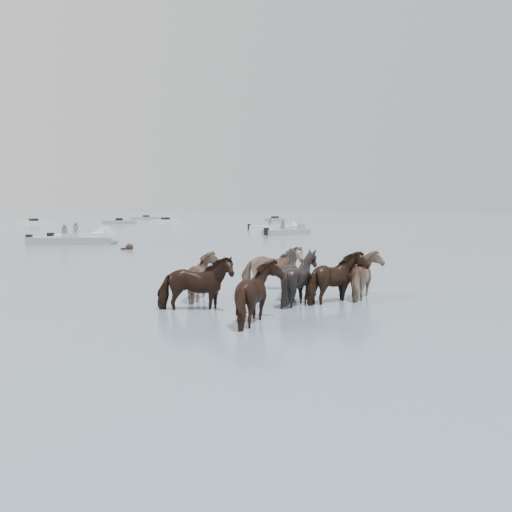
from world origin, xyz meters
TOP-DOWN VIEW (x-y plane):
  - ground at (0.00, 0.00)m, footprint 400.00×400.00m
  - pony_herd at (-1.41, -0.67)m, footprint 6.42×5.35m
  - swimming_pony at (3.06, 18.03)m, footprint 0.72×0.44m
  - motorboat_b at (2.61, 23.93)m, footprint 5.68×4.48m
  - motorboat_c at (4.98, 29.18)m, footprint 6.43×4.37m
  - motorboat_d at (21.92, 25.27)m, footprint 4.97×1.78m
  - motorboat_e at (27.21, 33.17)m, footprint 5.40×4.52m

SIDE VIEW (x-z plane):
  - ground at x=0.00m, z-range 0.00..0.00m
  - swimming_pony at x=3.06m, z-range -0.12..0.32m
  - motorboat_c at x=4.98m, z-range -0.74..1.18m
  - motorboat_b at x=2.61m, z-range -0.74..1.18m
  - motorboat_e at x=27.21m, z-range -0.73..1.19m
  - motorboat_d at x=21.92m, z-range -0.73..1.19m
  - pony_herd at x=-1.41m, z-range -0.25..1.30m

